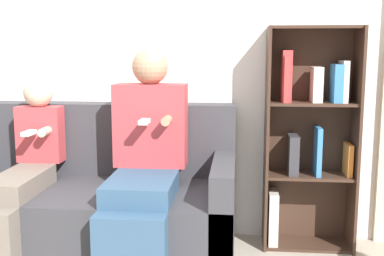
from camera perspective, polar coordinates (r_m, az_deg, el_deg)
name	(u,v)px	position (r m, az deg, el deg)	size (l,w,h in m)	color
back_wall	(127,47)	(3.29, -7.75, 9.47)	(10.00, 0.06, 2.55)	silver
couch	(74,206)	(3.08, -13.81, -8.98)	(1.96, 0.85, 0.91)	#38383D
adult_seated	(145,157)	(2.75, -5.60, -3.39)	(0.43, 0.78, 1.27)	#335170
child_seated	(22,173)	(2.95, -19.49, -5.07)	(0.28, 0.79, 1.09)	#70665B
bookshelf	(307,136)	(3.13, 13.50, -0.89)	(0.56, 0.27, 1.40)	#3D281E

